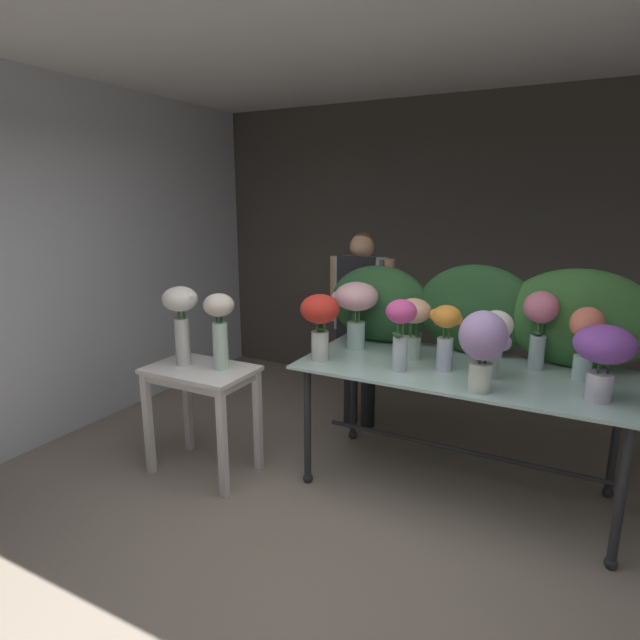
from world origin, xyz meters
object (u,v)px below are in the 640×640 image
vase_blush_ranunculus (356,304)px  vase_cream_lisianthus_tall (220,323)px  vase_fuchsia_freesia (401,326)px  side_table_white (201,384)px  vase_ivory_anemones (496,335)px  vase_white_roses_tall (181,313)px  display_table_glass (461,386)px  vase_sunset_peonies (446,331)px  florist (361,310)px  vase_scarlet_lilies (320,318)px  vase_rosy_stock (540,319)px  vase_coral_roses (586,335)px  vase_peach_carnations (413,319)px  vase_violet_snapdragons (603,352)px  vase_lilac_hydrangea (483,343)px

vase_blush_ranunculus → vase_cream_lisianthus_tall: vase_blush_ranunculus is taller
vase_fuchsia_freesia → side_table_white: bearing=-164.5°
vase_ivory_anemones → vase_white_roses_tall: bearing=-165.9°
display_table_glass → side_table_white: display_table_glass is taller
vase_sunset_peonies → florist: bearing=140.5°
side_table_white → vase_cream_lisianthus_tall: 0.47m
display_table_glass → vase_cream_lisianthus_tall: 1.64m
vase_scarlet_lilies → vase_blush_ranunculus: vase_blush_ranunculus is taller
florist → vase_fuchsia_freesia: bearing=-53.6°
florist → vase_white_roses_tall: 1.49m
vase_rosy_stock → vase_white_roses_tall: vase_rosy_stock is taller
side_table_white → vase_rosy_stock: (2.08, 0.79, 0.53)m
vase_coral_roses → vase_peach_carnations: bearing=-176.6°
vase_peach_carnations → vase_ivory_anemones: bearing=-14.2°
vase_coral_roses → vase_cream_lisianthus_tall: (-2.19, -0.66, -0.03)m
vase_violet_snapdragons → vase_fuchsia_freesia: 1.11m
side_table_white → vase_peach_carnations: size_ratio=1.88×
vase_scarlet_lilies → vase_ivory_anemones: 1.11m
vase_ivory_anemones → vase_rosy_stock: 0.36m
vase_violet_snapdragons → vase_rosy_stock: (-0.35, 0.40, 0.06)m
vase_sunset_peonies → vase_ivory_anemones: size_ratio=1.01×
vase_coral_roses → vase_cream_lisianthus_tall: bearing=-163.3°
vase_ivory_anemones → vase_lilac_hydrangea: 0.27m
florist → vase_scarlet_lilies: size_ratio=3.68×
vase_ivory_anemones → vase_peach_carnations: bearing=165.8°
florist → vase_peach_carnations: 0.88m
vase_ivory_anemones → vase_lilac_hydrangea: (-0.03, -0.27, 0.02)m
vase_violet_snapdragons → vase_ivory_anemones: (-0.57, 0.11, -0.01)m
vase_violet_snapdragons → vase_fuchsia_freesia: bearing=-178.6°
vase_cream_lisianthus_tall → vase_coral_roses: bearing=16.7°
display_table_glass → side_table_white: bearing=-160.4°
display_table_glass → vase_cream_lisianthus_tall: size_ratio=3.89×
vase_violet_snapdragons → vase_scarlet_lilies: vase_scarlet_lilies is taller
vase_ivory_anemones → side_table_white: bearing=-164.9°
side_table_white → vase_coral_roses: vase_coral_roses is taller
vase_coral_roses → vase_blush_ranunculus: vase_blush_ranunculus is taller
vase_rosy_stock → vase_white_roses_tall: (-2.23, -0.79, -0.04)m
florist → vase_rosy_stock: size_ratio=3.27×
side_table_white → vase_ivory_anemones: vase_ivory_anemones is taller
vase_lilac_hydrangea → vase_sunset_peonies: bearing=134.9°
side_table_white → vase_violet_snapdragons: bearing=9.2°
vase_fuchsia_freesia → vase_scarlet_lilies: bearing=-175.9°
side_table_white → vase_coral_roses: size_ratio=1.75×
vase_fuchsia_freesia → vase_scarlet_lilies: (-0.55, -0.04, 0.01)m
vase_violet_snapdragons → vase_white_roses_tall: bearing=-171.4°
vase_ivory_anemones → florist: bearing=148.3°
display_table_glass → vase_coral_roses: size_ratio=4.57×
vase_rosy_stock → vase_peach_carnations: size_ratio=1.21×
vase_rosy_stock → vase_peach_carnations: bearing=-169.5°
display_table_glass → vase_ivory_anemones: bearing=-23.0°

